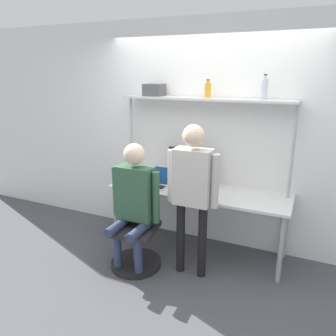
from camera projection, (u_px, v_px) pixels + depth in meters
ground_plane at (187, 264)px, 3.72m from camera, size 12.00×12.00×0.00m
wall_back at (209, 136)px, 3.94m from camera, size 8.00×0.06×2.70m
desk at (198, 196)px, 3.82m from camera, size 2.08×0.64×0.78m
shelf_unit at (205, 119)px, 3.72m from camera, size 1.98×0.28×1.82m
monitor at (190, 166)px, 3.90m from camera, size 0.56×0.24×0.45m
laptop at (156, 180)px, 3.93m from camera, size 0.33×0.24×0.24m
cell_phone at (173, 188)px, 3.83m from camera, size 0.07×0.15×0.01m
office_chair at (137, 241)px, 3.65m from camera, size 0.56×0.56×0.93m
person_seated at (134, 197)px, 3.45m from camera, size 0.56×0.47×1.40m
person_standing at (193, 183)px, 3.27m from camera, size 0.54×0.22×1.62m
bottle_clear at (264, 89)px, 3.37m from camera, size 0.07×0.07×0.26m
bottle_amber at (208, 90)px, 3.62m from camera, size 0.07×0.07×0.20m
storage_box at (154, 90)px, 3.88m from camera, size 0.22×0.20×0.14m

